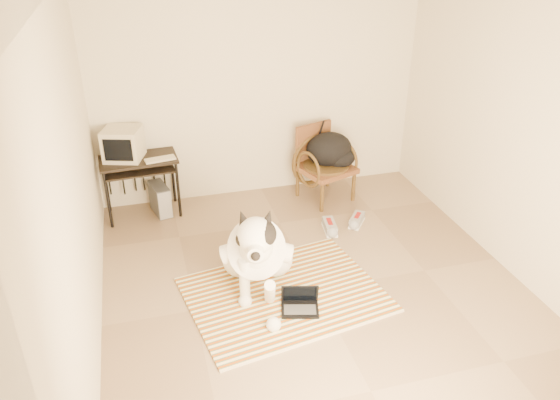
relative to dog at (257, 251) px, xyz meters
name	(u,v)px	position (x,y,z in m)	size (l,w,h in m)	color
floor	(316,289)	(0.53, -0.19, -0.42)	(4.50, 4.50, 0.00)	#907658
wall_back	(259,89)	(0.53, 2.06, 0.93)	(4.50, 4.50, 0.00)	beige
wall_front	(467,338)	(0.53, -2.44, 0.93)	(4.50, 4.50, 0.00)	beige
wall_left	(75,191)	(-1.47, -0.19, 0.93)	(4.50, 4.50, 0.00)	beige
wall_right	(522,139)	(2.53, -0.19, 0.93)	(4.50, 4.50, 0.00)	beige
rug	(285,294)	(0.21, -0.19, -0.41)	(1.99, 1.64, 0.02)	#B14C0C
dog	(257,251)	(0.00, 0.00, 0.00)	(0.74, 1.46, 1.05)	white
laptop	(300,303)	(0.29, -0.44, -0.34)	(0.39, 0.33, 0.24)	black
computer_desk	(139,167)	(-0.98, 1.78, 0.21)	(0.90, 0.53, 0.73)	black
crt_monitor	(123,144)	(-1.12, 1.83, 0.49)	(0.50, 0.49, 0.36)	beige
desk_keyboard	(160,159)	(-0.74, 1.67, 0.32)	(0.34, 0.13, 0.02)	beige
pc_tower	(160,199)	(-0.79, 1.76, -0.23)	(0.25, 0.42, 0.37)	#464648
rattan_chair	(323,163)	(1.24, 1.65, 0.05)	(0.77, 0.75, 0.92)	brown
backpack	(331,151)	(1.34, 1.65, 0.20)	(0.59, 0.48, 0.43)	black
sneaker_left	(330,227)	(1.04, 0.81, -0.37)	(0.17, 0.34, 0.11)	white
sneaker_right	(357,220)	(1.40, 0.87, -0.37)	(0.28, 0.32, 0.11)	white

